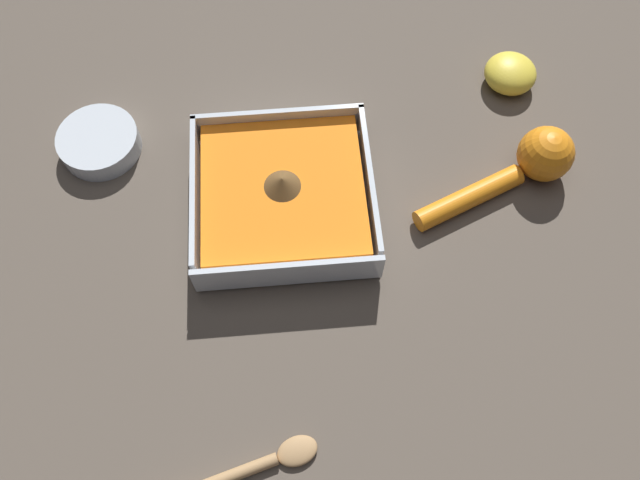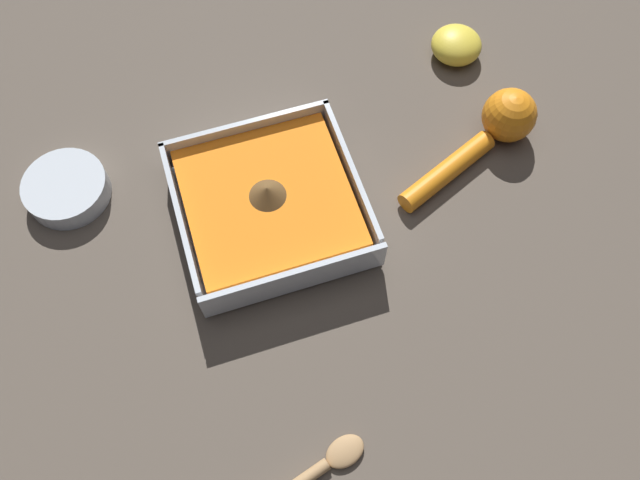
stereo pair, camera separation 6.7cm
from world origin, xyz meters
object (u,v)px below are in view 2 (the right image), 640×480
at_px(square_dish, 270,207).
at_px(lemon_squeezer, 494,129).
at_px(spice_bowl, 67,189).
at_px(lemon_half, 456,45).

relative_size(square_dish, lemon_squeezer, 1.04).
bearing_deg(spice_bowl, lemon_half, -173.44).
distance_m(lemon_squeezer, lemon_half, 0.14).
distance_m(spice_bowl, lemon_half, 0.51).
distance_m(square_dish, lemon_half, 0.33).
relative_size(spice_bowl, lemon_squeezer, 0.50).
bearing_deg(lemon_squeezer, spice_bowl, 147.80).
distance_m(spice_bowl, lemon_squeezer, 0.50).
bearing_deg(lemon_half, square_dish, 28.27).
bearing_deg(square_dish, spice_bowl, -24.89).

